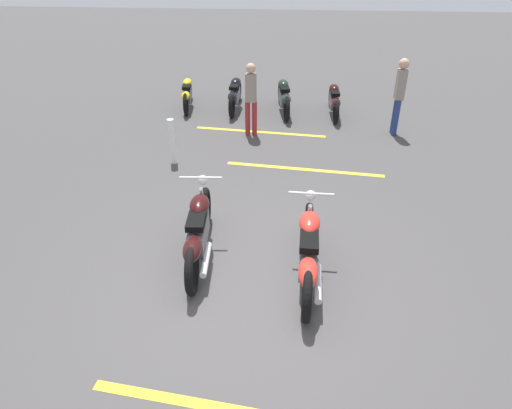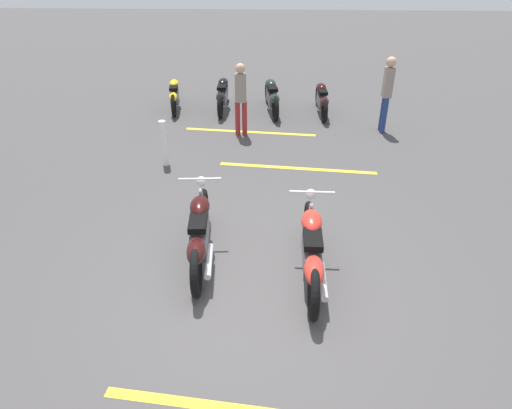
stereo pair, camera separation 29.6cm
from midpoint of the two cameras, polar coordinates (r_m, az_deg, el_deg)
ground_plane at (r=6.06m, az=-1.88°, el=-10.27°), size 60.00×60.00×0.00m
motorcycle_bright_foreground at (r=5.93m, az=5.74°, el=-5.76°), size 2.23×0.62×1.04m
motorcycle_dark_foreground at (r=6.30m, az=-8.57°, el=-3.59°), size 2.23×0.62×1.04m
motorcycle_row_far_left at (r=12.24m, az=7.75°, el=13.27°), size 2.02×0.28×0.76m
motorcycle_row_left at (r=12.27m, az=1.35°, el=13.73°), size 2.17×0.46×0.82m
motorcycle_row_center at (r=12.50m, az=-5.01°, el=13.88°), size 2.14×0.28×0.81m
motorcycle_row_right at (r=12.76m, az=-11.11°, el=13.66°), size 1.99×0.43×0.75m
bystander_near_row at (r=11.12m, az=15.71°, el=13.82°), size 0.30×0.23×1.78m
bystander_secondary at (r=10.54m, az=-2.80°, el=13.70°), size 0.22×0.28×1.68m
bollard_post at (r=9.30m, az=-12.60°, el=7.66°), size 0.14×0.14×0.95m
parking_stripe_mid at (r=9.13m, az=4.37°, el=4.65°), size 0.44×3.20×0.01m
parking_stripe_far at (r=11.00m, az=-1.58°, el=9.29°), size 0.44×3.20×0.01m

